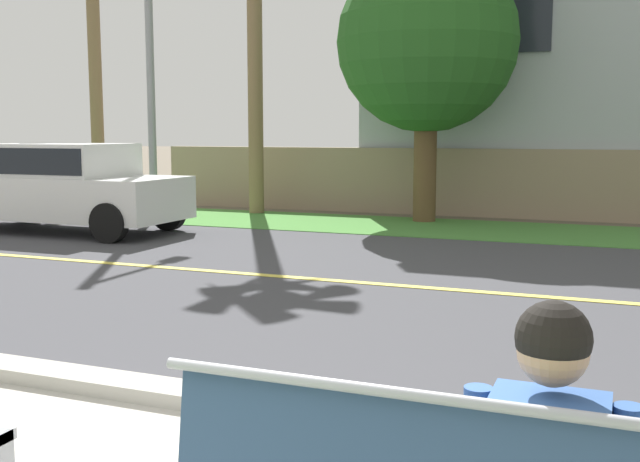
% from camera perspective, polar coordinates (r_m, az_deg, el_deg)
% --- Properties ---
extents(ground_plane, '(140.00, 140.00, 0.00)m').
position_cam_1_polar(ground_plane, '(10.03, 10.70, -2.68)').
color(ground_plane, '#665B4C').
extents(curb_edge, '(44.00, 0.30, 0.11)m').
position_cam_1_polar(curb_edge, '(4.77, -3.08, -13.25)').
color(curb_edge, '#ADA89E').
rests_on(curb_edge, ground_plane).
extents(street_asphalt, '(52.00, 8.00, 0.01)m').
position_cam_1_polar(street_asphalt, '(8.58, 8.74, -4.31)').
color(street_asphalt, '#424247').
rests_on(street_asphalt, ground_plane).
extents(road_centre_line, '(48.00, 0.14, 0.01)m').
position_cam_1_polar(road_centre_line, '(8.58, 8.74, -4.28)').
color(road_centre_line, '#E0CC4C').
rests_on(road_centre_line, ground_plane).
extents(far_verge_grass, '(48.00, 2.80, 0.02)m').
position_cam_1_polar(far_verge_grass, '(13.78, 13.84, 0.00)').
color(far_verge_grass, '#478438').
rests_on(far_verge_grass, ground_plane).
extents(car_white_near, '(4.30, 1.86, 1.54)m').
position_cam_1_polar(car_white_near, '(13.99, -18.75, 3.41)').
color(car_white_near, silver).
rests_on(car_white_near, ground_plane).
extents(streetlamp, '(0.24, 2.10, 7.69)m').
position_cam_1_polar(streetlamp, '(16.27, -12.36, 16.54)').
color(streetlamp, gray).
rests_on(streetlamp, ground_plane).
extents(shade_tree_far_left, '(3.45, 3.45, 5.69)m').
position_cam_1_polar(shade_tree_far_left, '(14.91, 8.41, 14.90)').
color(shade_tree_far_left, brown).
rests_on(shade_tree_far_left, ground_plane).
extents(garden_wall, '(13.00, 0.36, 1.40)m').
position_cam_1_polar(garden_wall, '(16.21, 9.01, 3.67)').
color(garden_wall, gray).
rests_on(garden_wall, ground_plane).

